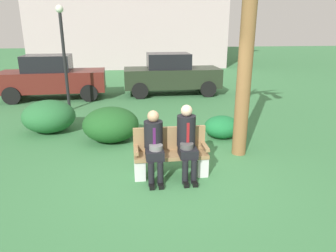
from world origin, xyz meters
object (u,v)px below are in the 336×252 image
shrub_mid_lawn (49,116)px  parked_car_far (171,74)px  seated_man_right (187,139)px  street_lamp (63,47)px  park_bench (170,155)px  shrub_near_bench (222,127)px  seated_man_left (154,142)px  shrub_far_lawn (111,124)px  parked_car_near (52,77)px

shrub_mid_lawn → parked_car_far: 5.91m
seated_man_right → street_lamp: (-3.01, 5.27, 1.31)m
street_lamp → shrub_mid_lawn: bearing=-93.0°
parked_car_far → shrub_mid_lawn: bearing=-131.4°
shrub_mid_lawn → street_lamp: size_ratio=0.41×
park_bench → street_lamp: (-2.73, 5.15, 1.67)m
shrub_near_bench → shrub_mid_lawn: shrub_mid_lawn is taller
seated_man_right → parked_car_far: bearing=84.1°
seated_man_left → seated_man_right: 0.60m
park_bench → shrub_far_lawn: (-1.19, 1.97, 0.03)m
shrub_mid_lawn → parked_car_far: bearing=48.6°
shrub_far_lawn → street_lamp: (-1.54, 3.18, 1.64)m
shrub_near_bench → shrub_mid_lawn: bearing=166.7°
seated_man_right → parked_car_near: (-3.91, 7.21, 0.09)m
parked_car_far → street_lamp: bearing=-150.0°
shrub_near_bench → parked_car_near: size_ratio=0.23×
shrub_near_bench → shrub_far_lawn: 2.76m
seated_man_right → shrub_near_bench: 2.41m
seated_man_right → shrub_far_lawn: size_ratio=1.00×
street_lamp → park_bench: bearing=-62.1°
seated_man_left → shrub_near_bench: (1.89, 1.99, -0.43)m
park_bench → street_lamp: street_lamp is taller
parked_car_far → seated_man_right: bearing=-95.9°
park_bench → shrub_far_lawn: 2.30m
parked_car_near → park_bench: bearing=-62.9°
seated_man_right → street_lamp: 6.21m
shrub_far_lawn → shrub_mid_lawn: bearing=150.8°
shrub_far_lawn → shrub_near_bench: bearing=-2.3°
seated_man_left → parked_car_near: size_ratio=0.32×
parked_car_far → shrub_near_bench: bearing=-84.6°
shrub_mid_lawn → shrub_far_lawn: 1.90m
seated_man_right → shrub_near_bench: (1.29, 1.98, -0.47)m
shrub_far_lawn → parked_car_far: bearing=67.3°
shrub_near_bench → street_lamp: size_ratio=0.27×
street_lamp → seated_man_left: bearing=-65.4°
seated_man_left → shrub_near_bench: bearing=46.5°
parked_car_far → park_bench: bearing=-98.2°
shrub_mid_lawn → street_lamp: (0.12, 2.25, 1.64)m
seated_man_left → street_lamp: (-2.41, 5.28, 1.35)m
shrub_mid_lawn → shrub_near_bench: bearing=-13.3°
shrub_near_bench → parked_car_near: parked_car_near is taller
seated_man_left → parked_car_far: size_ratio=0.33×
seated_man_right → shrub_mid_lawn: (-3.13, 3.02, -0.32)m
seated_man_right → parked_car_far: parked_car_far is taller
park_bench → seated_man_right: bearing=-22.8°
shrub_far_lawn → parked_car_near: (-2.44, 5.11, 0.42)m
park_bench → shrub_far_lawn: park_bench is taller
street_lamp → parked_car_far: bearing=30.0°
seated_man_right → park_bench: bearing=157.2°
parked_car_far → street_lamp: (-3.78, -2.18, 1.22)m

